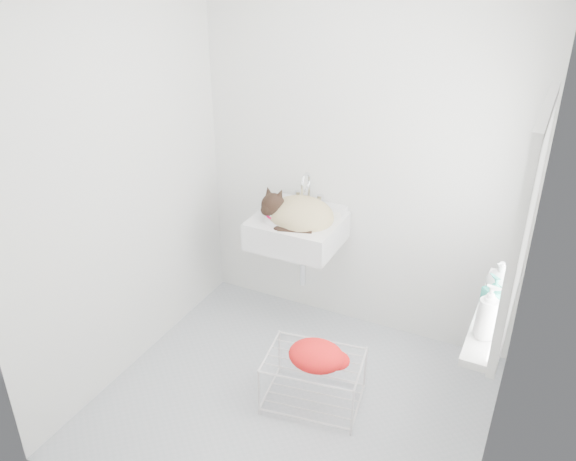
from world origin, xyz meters
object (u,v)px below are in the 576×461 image
at_px(wire_rack, 313,382).
at_px(bottle_a, 483,336).
at_px(sink, 297,218).
at_px(cat, 298,214).
at_px(bottle_c, 497,292).
at_px(bottle_b, 491,312).

distance_m(wire_rack, bottle_a, 1.14).
xyz_separation_m(sink, cat, (0.01, -0.02, 0.04)).
relative_size(sink, wire_rack, 1.04).
height_order(wire_rack, bottle_c, bottle_c).
xyz_separation_m(wire_rack, bottle_a, (0.89, -0.10, 0.70)).
distance_m(wire_rack, bottle_b, 1.14).
bearing_deg(bottle_b, bottle_c, 90.00).
distance_m(wire_rack, bottle_c, 1.18).
height_order(sink, bottle_b, sink).
relative_size(cat, bottle_a, 1.96).
relative_size(bottle_a, bottle_c, 1.33).
bearing_deg(wire_rack, bottle_a, -6.32).
distance_m(cat, bottle_c, 1.35).
relative_size(bottle_a, bottle_b, 1.16).
bearing_deg(bottle_a, cat, 150.19).
height_order(sink, wire_rack, sink).
height_order(bottle_a, bottle_b, bottle_a).
bearing_deg(bottle_c, bottle_a, -90.00).
distance_m(bottle_a, bottle_c, 0.42).
xyz_separation_m(cat, bottle_a, (1.31, -0.75, -0.04)).
xyz_separation_m(cat, bottle_b, (1.31, -0.53, -0.04)).
relative_size(sink, bottle_a, 2.42).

